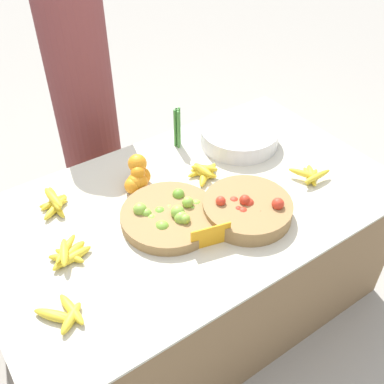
# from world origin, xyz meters

# --- Properties ---
(ground_plane) EXTENTS (12.00, 12.00, 0.00)m
(ground_plane) POSITION_xyz_m (0.00, 0.00, 0.00)
(ground_plane) COLOR #A39E93
(market_table) EXTENTS (1.75, 1.04, 0.69)m
(market_table) POSITION_xyz_m (0.00, 0.00, 0.35)
(market_table) COLOR olive
(market_table) RESTS_ON ground_plane
(lime_bowl) EXTENTS (0.39, 0.39, 0.09)m
(lime_bowl) POSITION_xyz_m (-0.14, -0.05, 0.72)
(lime_bowl) COLOR olive
(lime_bowl) RESTS_ON market_table
(tomato_basket) EXTENTS (0.36, 0.36, 0.11)m
(tomato_basket) POSITION_xyz_m (0.13, -0.20, 0.73)
(tomato_basket) COLOR olive
(tomato_basket) RESTS_ON market_table
(orange_pile) EXTENTS (0.14, 0.13, 0.14)m
(orange_pile) POSITION_xyz_m (-0.14, 0.21, 0.75)
(orange_pile) COLOR orange
(orange_pile) RESTS_ON market_table
(metal_bowl) EXTENTS (0.38, 0.38, 0.09)m
(metal_bowl) POSITION_xyz_m (0.44, 0.23, 0.73)
(metal_bowl) COLOR silver
(metal_bowl) RESTS_ON market_table
(price_sign) EXTENTS (0.16, 0.04, 0.10)m
(price_sign) POSITION_xyz_m (-0.09, -0.25, 0.74)
(price_sign) COLOR orange
(price_sign) RESTS_ON market_table
(veg_bundle) EXTENTS (0.04, 0.04, 0.20)m
(veg_bundle) POSITION_xyz_m (0.18, 0.38, 0.79)
(veg_bundle) COLOR #428438
(veg_bundle) RESTS_ON market_table
(banana_bunch_front_left) EXTENTS (0.16, 0.15, 0.05)m
(banana_bunch_front_left) POSITION_xyz_m (0.52, -0.18, 0.71)
(banana_bunch_front_left) COLOR yellow
(banana_bunch_front_left) RESTS_ON market_table
(banana_bunch_middle_left) EXTENTS (0.17, 0.15, 0.06)m
(banana_bunch_middle_left) POSITION_xyz_m (-0.55, -0.01, 0.71)
(banana_bunch_middle_left) COLOR yellow
(banana_bunch_middle_left) RESTS_ON market_table
(banana_bunch_middle_right) EXTENTS (0.15, 0.18, 0.06)m
(banana_bunch_middle_right) POSITION_xyz_m (-0.49, 0.29, 0.72)
(banana_bunch_middle_right) COLOR yellow
(banana_bunch_middle_right) RESTS_ON market_table
(banana_bunch_front_center) EXTENTS (0.16, 0.16, 0.03)m
(banana_bunch_front_center) POSITION_xyz_m (-0.67, -0.24, 0.71)
(banana_bunch_front_center) COLOR yellow
(banana_bunch_front_center) RESTS_ON market_table
(banana_bunch_back_center) EXTENTS (0.17, 0.14, 0.06)m
(banana_bunch_back_center) POSITION_xyz_m (0.14, 0.11, 0.71)
(banana_bunch_back_center) COLOR yellow
(banana_bunch_back_center) RESTS_ON market_table
(vendor_person) EXTENTS (0.33, 0.33, 1.58)m
(vendor_person) POSITION_xyz_m (-0.07, 0.90, 0.73)
(vendor_person) COLOR brown
(vendor_person) RESTS_ON ground_plane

